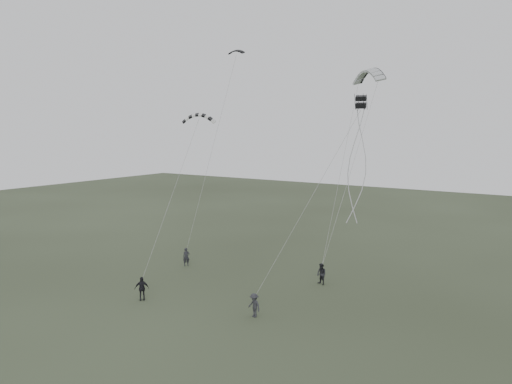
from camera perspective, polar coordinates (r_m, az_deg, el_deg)
The scene contains 9 objects.
ground at distance 35.68m, azimuth -6.86°, elevation -11.78°, with size 140.00×140.00×0.00m, color #303824.
flyer_left at distance 43.08m, azimuth -7.97°, elevation -7.36°, with size 0.57×0.37×1.56m, color black.
flyer_right at distance 38.08m, azimuth 7.49°, elevation -9.28°, with size 0.78×0.61×1.60m, color black.
flyer_center at distance 35.41m, azimuth -12.93°, elevation -10.69°, with size 0.95×0.39×1.62m, color black.
flyer_far at distance 31.64m, azimuth -0.21°, elevation -12.81°, with size 0.97×0.56×1.50m, color #27282D.
kite_dark_small at distance 46.19m, azimuth -2.27°, elevation 15.84°, with size 1.48×0.45×0.50m, color black, non-canonical shape.
kite_pale_large at distance 42.30m, azimuth 12.73°, elevation 13.44°, with size 3.63×0.82×1.52m, color #AAADAF, non-canonical shape.
kite_striped at distance 42.31m, azimuth -6.57°, elevation 8.77°, with size 2.74×0.68×1.10m, color black, non-canonical shape.
kite_box at distance 31.52m, azimuth 11.91°, elevation 10.05°, with size 0.64×0.64×0.71m, color black, non-canonical shape.
Camera 1 is at (21.83, -25.71, 11.64)m, focal length 35.00 mm.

